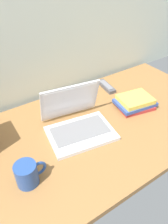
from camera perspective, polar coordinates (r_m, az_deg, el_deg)
desk at (r=1.11m, az=1.11°, el=-5.05°), size 1.60×0.76×0.03m
laptop at (r=1.08m, az=-1.81°, el=-2.54°), size 0.35×0.32×0.21m
coffee_mug at (r=0.89m, az=-14.48°, el=-15.22°), size 0.12×0.09×0.10m
remote_control_near at (r=1.42m, az=5.79°, el=6.66°), size 0.07×0.16×0.02m
book_stack at (r=1.26m, az=13.04°, el=2.48°), size 0.23×0.18×0.06m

